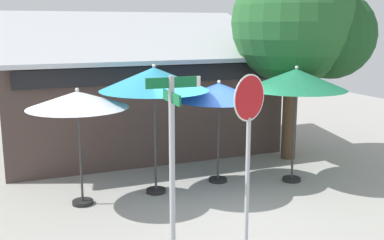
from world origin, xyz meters
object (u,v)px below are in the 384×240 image
object	(u,v)px
street_sign_post	(172,153)
patio_umbrella_ivory_left	(78,101)
stop_sign	(248,133)
patio_umbrella_forest_green_far_right	(296,80)
shade_tree	(303,26)
patio_umbrella_teal_center	(154,80)
patio_umbrella_royal_blue_right	(219,93)

from	to	relation	value
street_sign_post	patio_umbrella_ivory_left	world-z (taller)	street_sign_post
stop_sign	patio_umbrella_forest_green_far_right	world-z (taller)	stop_sign
patio_umbrella_ivory_left	shade_tree	distance (m)	6.51
patio_umbrella_ivory_left	patio_umbrella_teal_center	size ratio (longest dim) A/B	0.86
street_sign_post	patio_umbrella_teal_center	world-z (taller)	street_sign_post
patio_umbrella_royal_blue_right	stop_sign	bearing A→B (deg)	-107.88
patio_umbrella_teal_center	stop_sign	bearing A→B (deg)	-81.19
stop_sign	patio_umbrella_ivory_left	xyz separation A→B (m)	(-2.16, 3.20, 0.16)
patio_umbrella_teal_center	patio_umbrella_royal_blue_right	bearing A→B (deg)	5.50
street_sign_post	patio_umbrella_ivory_left	size ratio (longest dim) A/B	1.20
street_sign_post	stop_sign	world-z (taller)	street_sign_post
patio_umbrella_ivory_left	patio_umbrella_royal_blue_right	distance (m)	3.28
patio_umbrella_ivory_left	patio_umbrella_royal_blue_right	bearing A→B (deg)	4.22
street_sign_post	patio_umbrella_royal_blue_right	xyz separation A→B (m)	(2.32, 3.26, 0.37)
stop_sign	patio_umbrella_royal_blue_right	distance (m)	3.61
patio_umbrella_ivory_left	patio_umbrella_forest_green_far_right	distance (m)	4.97
patio_umbrella_teal_center	shade_tree	world-z (taller)	shade_tree
patio_umbrella_teal_center	shade_tree	size ratio (longest dim) A/B	0.53
patio_umbrella_teal_center	patio_umbrella_forest_green_far_right	bearing A→B (deg)	-8.30
street_sign_post	stop_sign	size ratio (longest dim) A/B	1.00
shade_tree	stop_sign	bearing A→B (deg)	-132.63
patio_umbrella_forest_green_far_right	shade_tree	distance (m)	2.40
stop_sign	patio_umbrella_teal_center	xyz separation A→B (m)	(-0.51, 3.28, 0.51)
stop_sign	patio_umbrella_ivory_left	bearing A→B (deg)	124.02
patio_umbrella_teal_center	patio_umbrella_forest_green_far_right	world-z (taller)	patio_umbrella_teal_center
street_sign_post	patio_umbrella_teal_center	size ratio (longest dim) A/B	1.03
stop_sign	shade_tree	xyz separation A→B (m)	(4.07, 4.42, 1.63)
patio_umbrella_forest_green_far_right	street_sign_post	bearing A→B (deg)	-146.72
stop_sign	patio_umbrella_ivory_left	world-z (taller)	stop_sign
patio_umbrella_royal_blue_right	shade_tree	distance (m)	3.46
street_sign_post	shade_tree	size ratio (longest dim) A/B	0.54
patio_umbrella_ivory_left	patio_umbrella_forest_green_far_right	size ratio (longest dim) A/B	0.89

